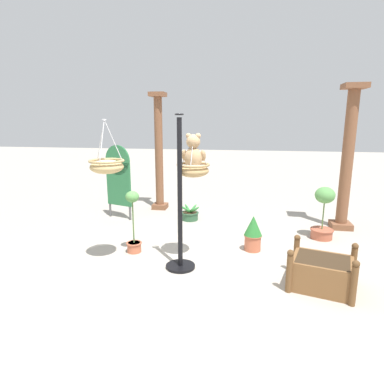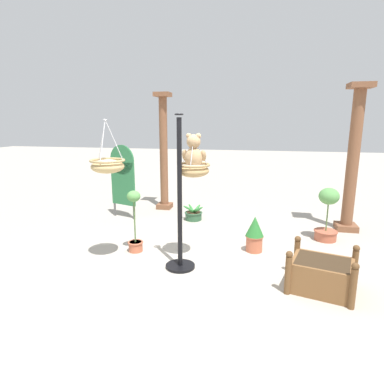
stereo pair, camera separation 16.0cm
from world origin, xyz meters
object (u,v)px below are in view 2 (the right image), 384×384
potted_plant_flowering_red (135,225)px  display_sign_board (123,175)px  teddy_bear (194,154)px  greenhouse_pillar_left (164,154)px  potted_plant_tall_leafy (255,233)px  potted_plant_bushy_green (193,215)px  greenhouse_pillar_right (353,162)px  wooden_planter_box (322,274)px  potted_plant_fern_front (327,215)px  display_pole_central (180,224)px  hanging_basket_left_high (108,165)px  hanging_basket_with_teddy (193,169)px

potted_plant_flowering_red → display_sign_board: (-0.98, 1.81, 0.50)m
teddy_bear → display_sign_board: size_ratio=0.32×
greenhouse_pillar_left → potted_plant_tall_leafy: (2.27, -2.34, -1.04)m
potted_plant_bushy_green → potted_plant_flowering_red: bearing=-107.1°
greenhouse_pillar_left → potted_plant_tall_leafy: greenhouse_pillar_left is taller
teddy_bear → display_sign_board: bearing=135.6°
greenhouse_pillar_right → wooden_planter_box: (-0.92, -2.63, -1.15)m
display_sign_board → potted_plant_fern_front: bearing=-7.9°
greenhouse_pillar_right → display_sign_board: size_ratio=1.73×
potted_plant_fern_front → display_pole_central: bearing=-144.7°
hanging_basket_left_high → display_sign_board: size_ratio=0.47×
teddy_bear → potted_plant_tall_leafy: teddy_bear is taller
greenhouse_pillar_right → potted_plant_tall_leafy: 2.57m
potted_plant_flowering_red → potted_plant_tall_leafy: 2.01m
potted_plant_tall_leafy → display_sign_board: size_ratio=0.37×
display_pole_central → greenhouse_pillar_right: size_ratio=0.79×
hanging_basket_left_high → potted_plant_fern_front: hanging_basket_left_high is taller
greenhouse_pillar_right → potted_plant_tall_leafy: greenhouse_pillar_right is taller
hanging_basket_left_high → greenhouse_pillar_right: 4.62m
teddy_bear → potted_plant_flowering_red: teddy_bear is taller
display_pole_central → teddy_bear: (0.15, 0.27, 1.00)m
greenhouse_pillar_left → greenhouse_pillar_right: greenhouse_pillar_right is taller
hanging_basket_with_teddy → potted_plant_fern_front: (2.20, 1.42, -0.97)m
greenhouse_pillar_left → potted_plant_bushy_green: 1.74m
potted_plant_bushy_green → display_sign_board: display_sign_board is taller
display_pole_central → wooden_planter_box: display_pole_central is taller
greenhouse_pillar_left → wooden_planter_box: greenhouse_pillar_left is taller
display_sign_board → hanging_basket_left_high: bearing=-70.7°
display_pole_central → potted_plant_bushy_green: 2.47m
wooden_planter_box → hanging_basket_left_high: bearing=176.4°
teddy_bear → potted_plant_bushy_green: teddy_bear is taller
potted_plant_fern_front → greenhouse_pillar_right: bearing=53.6°
greenhouse_pillar_right → potted_plant_tall_leafy: (-1.80, -1.50, -1.06)m
potted_plant_fern_front → potted_plant_bushy_green: (-2.64, 0.72, -0.36)m
teddy_bear → wooden_planter_box: (1.80, -0.54, -1.46)m
hanging_basket_with_teddy → potted_plant_tall_leafy: size_ratio=0.94×
hanging_basket_left_high → potted_plant_flowering_red: size_ratio=0.73×
display_pole_central → potted_plant_bushy_green: display_pole_central is taller
potted_plant_bushy_green → display_sign_board: (-1.58, -0.14, 0.85)m
potted_plant_fern_front → teddy_bear: bearing=-147.7°
display_pole_central → teddy_bear: bearing=61.3°
hanging_basket_left_high → wooden_planter_box: 3.28m
greenhouse_pillar_left → wooden_planter_box: 4.82m
teddy_bear → greenhouse_pillar_left: 3.24m
teddy_bear → potted_plant_tall_leafy: (0.92, 0.59, -1.37)m
potted_plant_fern_front → potted_plant_bushy_green: 2.76m
hanging_basket_with_teddy → greenhouse_pillar_left: bearing=114.5°
teddy_bear → potted_plant_fern_front: 2.87m
potted_plant_flowering_red → potted_plant_tall_leafy: size_ratio=1.72×
potted_plant_fern_front → potted_plant_tall_leafy: 1.52m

